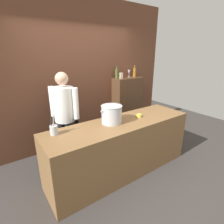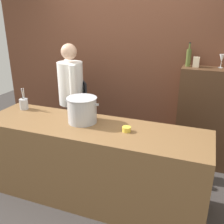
{
  "view_description": "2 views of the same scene",
  "coord_description": "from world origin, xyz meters",
  "px_view_note": "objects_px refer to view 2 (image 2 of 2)",
  "views": [
    {
      "loc": [
        -1.62,
        -2.01,
        1.96
      ],
      "look_at": [
        0.06,
        0.34,
        0.96
      ],
      "focal_mm": 28.19,
      "sensor_mm": 36.0,
      "label": 1
    },
    {
      "loc": [
        1.09,
        -2.25,
        2.01
      ],
      "look_at": [
        0.08,
        0.41,
        0.92
      ],
      "focal_mm": 41.21,
      "sensor_mm": 36.0,
      "label": 2
    }
  ],
  "objects_px": {
    "chef": "(72,95)",
    "utensil_crock": "(24,104)",
    "spice_tin_cream": "(196,62)",
    "wine_glass_tall": "(222,59)",
    "butter_jar": "(127,129)",
    "wine_bottle_olive": "(189,57)",
    "stockpot_large": "(82,110)"
  },
  "relations": [
    {
      "from": "utensil_crock",
      "to": "wine_bottle_olive",
      "type": "distance_m",
      "value": 2.18
    },
    {
      "from": "utensil_crock",
      "to": "wine_glass_tall",
      "type": "distance_m",
      "value": 2.54
    },
    {
      "from": "chef",
      "to": "utensil_crock",
      "type": "bearing_deg",
      "value": 108.25
    },
    {
      "from": "utensil_crock",
      "to": "butter_jar",
      "type": "distance_m",
      "value": 1.41
    },
    {
      "from": "wine_glass_tall",
      "to": "spice_tin_cream",
      "type": "height_order",
      "value": "wine_glass_tall"
    },
    {
      "from": "butter_jar",
      "to": "wine_glass_tall",
      "type": "xyz_separation_m",
      "value": [
        0.84,
        1.26,
        0.56
      ]
    },
    {
      "from": "chef",
      "to": "utensil_crock",
      "type": "xyz_separation_m",
      "value": [
        -0.37,
        -0.55,
        0.01
      ]
    },
    {
      "from": "utensil_crock",
      "to": "wine_bottle_olive",
      "type": "height_order",
      "value": "wine_bottle_olive"
    },
    {
      "from": "wine_bottle_olive",
      "to": "spice_tin_cream",
      "type": "distance_m",
      "value": 0.12
    },
    {
      "from": "wine_bottle_olive",
      "to": "wine_glass_tall",
      "type": "xyz_separation_m",
      "value": [
        0.4,
        0.03,
        -0.0
      ]
    },
    {
      "from": "spice_tin_cream",
      "to": "chef",
      "type": "bearing_deg",
      "value": -163.0
    },
    {
      "from": "chef",
      "to": "butter_jar",
      "type": "relative_size",
      "value": 18.42
    },
    {
      "from": "spice_tin_cream",
      "to": "wine_bottle_olive",
      "type": "bearing_deg",
      "value": 167.66
    },
    {
      "from": "wine_bottle_olive",
      "to": "wine_glass_tall",
      "type": "distance_m",
      "value": 0.4
    },
    {
      "from": "utensil_crock",
      "to": "butter_jar",
      "type": "height_order",
      "value": "utensil_crock"
    },
    {
      "from": "utensil_crock",
      "to": "wine_glass_tall",
      "type": "bearing_deg",
      "value": 25.88
    },
    {
      "from": "stockpot_large",
      "to": "utensil_crock",
      "type": "distance_m",
      "value": 0.88
    },
    {
      "from": "wine_glass_tall",
      "to": "butter_jar",
      "type": "bearing_deg",
      "value": -123.65
    },
    {
      "from": "stockpot_large",
      "to": "wine_glass_tall",
      "type": "relative_size",
      "value": 2.28
    },
    {
      "from": "chef",
      "to": "wine_glass_tall",
      "type": "distance_m",
      "value": 2.01
    },
    {
      "from": "chef",
      "to": "utensil_crock",
      "type": "relative_size",
      "value": 6.08
    },
    {
      "from": "butter_jar",
      "to": "wine_glass_tall",
      "type": "bearing_deg",
      "value": 56.35
    },
    {
      "from": "utensil_crock",
      "to": "stockpot_large",
      "type": "bearing_deg",
      "value": -7.27
    },
    {
      "from": "butter_jar",
      "to": "chef",
      "type": "bearing_deg",
      "value": 144.77
    },
    {
      "from": "stockpot_large",
      "to": "wine_bottle_olive",
      "type": "height_order",
      "value": "wine_bottle_olive"
    },
    {
      "from": "wine_glass_tall",
      "to": "utensil_crock",
      "type": "bearing_deg",
      "value": -154.12
    },
    {
      "from": "spice_tin_cream",
      "to": "utensil_crock",
      "type": "bearing_deg",
      "value": -152.0
    },
    {
      "from": "chef",
      "to": "wine_glass_tall",
      "type": "xyz_separation_m",
      "value": [
        1.87,
        0.53,
        0.52
      ]
    },
    {
      "from": "utensil_crock",
      "to": "spice_tin_cream",
      "type": "height_order",
      "value": "spice_tin_cream"
    },
    {
      "from": "wine_bottle_olive",
      "to": "spice_tin_cream",
      "type": "relative_size",
      "value": 2.34
    },
    {
      "from": "chef",
      "to": "stockpot_large",
      "type": "height_order",
      "value": "chef"
    },
    {
      "from": "utensil_crock",
      "to": "wine_glass_tall",
      "type": "relative_size",
      "value": 1.6
    }
  ]
}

